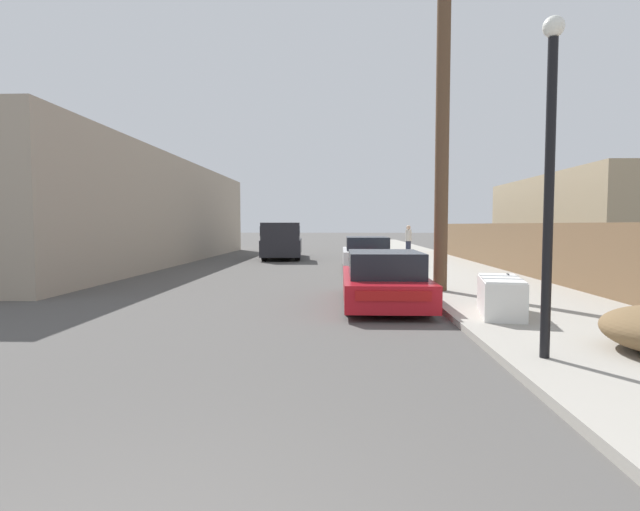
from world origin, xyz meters
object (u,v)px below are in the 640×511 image
at_px(parked_sports_car_red, 383,280).
at_px(street_lamp, 550,160).
at_px(pickup_truck, 282,241).
at_px(pedestrian, 408,240).
at_px(car_parked_mid, 366,254).
at_px(discarded_fridge, 500,296).
at_px(utility_pole, 443,104).

height_order(parked_sports_car_red, street_lamp, street_lamp).
bearing_deg(pickup_truck, parked_sports_car_red, 101.24).
bearing_deg(pedestrian, car_parked_mid, -110.25).
distance_m(discarded_fridge, street_lamp, 3.72).
bearing_deg(parked_sports_car_red, car_parked_mid, 89.48).
bearing_deg(pickup_truck, discarded_fridge, 106.02).
bearing_deg(discarded_fridge, pickup_truck, 120.92).
height_order(discarded_fridge, car_parked_mid, car_parked_mid).
distance_m(parked_sports_car_red, street_lamp, 5.49).
xyz_separation_m(parked_sports_car_red, street_lamp, (1.62, -4.84, 2.04)).
bearing_deg(pedestrian, parked_sports_car_red, -99.62).
xyz_separation_m(pickup_truck, street_lamp, (5.64, -19.66, 1.65)).
relative_size(utility_pole, pedestrian, 5.57).
relative_size(parked_sports_car_red, pedestrian, 2.73).
distance_m(car_parked_mid, pickup_truck, 7.10).
xyz_separation_m(discarded_fridge, street_lamp, (-0.40, -3.02, 2.12)).
height_order(discarded_fridge, utility_pole, utility_pole).
xyz_separation_m(discarded_fridge, utility_pole, (-0.44, 3.41, 4.33)).
bearing_deg(car_parked_mid, pedestrian, 69.81).
height_order(discarded_fridge, street_lamp, street_lamp).
bearing_deg(car_parked_mid, utility_pole, -78.66).
height_order(pickup_truck, street_lamp, street_lamp).
bearing_deg(street_lamp, pickup_truck, 106.01).
bearing_deg(pickup_truck, street_lamp, 102.08).
relative_size(parked_sports_car_red, utility_pole, 0.49).
height_order(discarded_fridge, parked_sports_car_red, parked_sports_car_red).
bearing_deg(parked_sports_car_red, utility_pole, 45.46).
relative_size(car_parked_mid, pedestrian, 2.86).
relative_size(pickup_truck, utility_pole, 0.63).
bearing_deg(parked_sports_car_red, pickup_truck, 105.27).
xyz_separation_m(car_parked_mid, street_lamp, (1.52, -13.89, 1.98)).
distance_m(utility_pole, street_lamp, 6.81).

